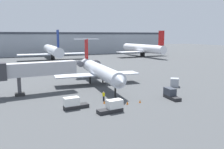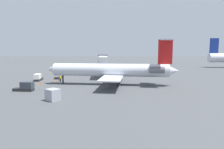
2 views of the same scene
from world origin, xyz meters
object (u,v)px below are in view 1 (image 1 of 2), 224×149
(baggage_tug_lead, at_px, (171,94))
(traffic_cone_far, at_px, (127,103))
(traffic_cone_near, at_px, (104,102))
(parked_airliner_centre, at_px, (143,48))
(ground_crew_marshaller, at_px, (104,96))
(parked_airliner_west_mid, at_px, (53,51))
(baggage_tug_trailing, at_px, (73,104))
(baggage_tug_spare, at_px, (113,107))
(cargo_container_uld, at_px, (174,82))
(jet_bridge, at_px, (31,70))
(regional_jet, at_px, (98,69))
(traffic_cone_mid, at_px, (140,101))

(baggage_tug_lead, distance_m, traffic_cone_far, 9.23)
(traffic_cone_near, bearing_deg, parked_airliner_centre, 54.51)
(ground_crew_marshaller, relative_size, parked_airliner_west_mid, 0.05)
(ground_crew_marshaller, height_order, parked_airliner_west_mid, parked_airliner_west_mid)
(baggage_tug_trailing, bearing_deg, baggage_tug_spare, -39.14)
(cargo_container_uld, bearing_deg, parked_airliner_west_mid, 102.00)
(jet_bridge, height_order, traffic_cone_far, jet_bridge)
(traffic_cone_near, bearing_deg, baggage_tug_trailing, -173.54)
(baggage_tug_spare, height_order, cargo_container_uld, cargo_container_uld)
(regional_jet, xyz_separation_m, cargo_container_uld, (15.07, -9.58, -2.63))
(baggage_tug_trailing, distance_m, traffic_cone_mid, 11.55)
(regional_jet, height_order, parked_airliner_west_mid, parked_airliner_west_mid)
(traffic_cone_mid, xyz_separation_m, parked_airliner_centre, (46.34, 75.30, 4.12))
(baggage_tug_spare, xyz_separation_m, traffic_cone_far, (3.93, 2.58, -0.56))
(baggage_tug_trailing, bearing_deg, traffic_cone_near, 6.46)
(baggage_tug_lead, height_order, parked_airliner_centre, parked_airliner_centre)
(regional_jet, bearing_deg, cargo_container_uld, -32.44)
(jet_bridge, bearing_deg, parked_airliner_west_mid, 76.23)
(regional_jet, xyz_separation_m, traffic_cone_far, (-1.34, -17.76, -3.31))
(regional_jet, relative_size, baggage_tug_lead, 7.68)
(traffic_cone_far, bearing_deg, baggage_tug_trailing, 170.42)
(baggage_tug_trailing, bearing_deg, parked_airliner_west_mid, 82.14)
(regional_jet, bearing_deg, baggage_tug_lead, -65.80)
(traffic_cone_near, bearing_deg, parked_airliner_west_mid, 86.25)
(regional_jet, distance_m, parked_airliner_centre, 74.65)
(regional_jet, xyz_separation_m, traffic_cone_near, (-4.71, -15.61, -3.31))
(regional_jet, bearing_deg, jet_bridge, -166.75)
(jet_bridge, bearing_deg, parked_airliner_centre, 44.23)
(traffic_cone_far, bearing_deg, jet_bridge, 134.80)
(parked_airliner_west_mid, xyz_separation_m, parked_airliner_centre, (47.24, -2.55, -0.02))
(regional_jet, xyz_separation_m, baggage_tug_spare, (-5.27, -20.34, -2.75))
(traffic_cone_far, bearing_deg, baggage_tug_lead, 1.45)
(regional_jet, height_order, baggage_tug_trailing, regional_jet)
(traffic_cone_mid, bearing_deg, regional_jet, 93.72)
(jet_bridge, height_order, baggage_tug_trailing, jet_bridge)
(baggage_tug_spare, height_order, parked_airliner_centre, parked_airliner_centre)
(baggage_tug_spare, xyz_separation_m, cargo_container_uld, (20.34, 10.76, 0.12))
(regional_jet, relative_size, parked_airliner_west_mid, 0.85)
(traffic_cone_far, bearing_deg, traffic_cone_near, 147.54)
(regional_jet, xyz_separation_m, baggage_tug_lead, (7.88, -17.52, -2.75))
(baggage_tug_lead, bearing_deg, jet_bridge, 149.12)
(regional_jet, height_order, jet_bridge, regional_jet)
(parked_airliner_centre, bearing_deg, regional_jet, -129.51)
(traffic_cone_near, bearing_deg, baggage_tug_lead, -8.63)
(baggage_tug_spare, height_order, traffic_cone_far, baggage_tug_spare)
(baggage_tug_lead, xyz_separation_m, traffic_cone_near, (-12.58, 1.91, -0.56))
(regional_jet, xyz_separation_m, ground_crew_marshaller, (-4.15, -13.96, -2.73))
(cargo_container_uld, bearing_deg, baggage_tug_lead, -132.18)
(baggage_tug_trailing, xyz_separation_m, baggage_tug_spare, (5.03, -4.09, 0.00))
(jet_bridge, bearing_deg, baggage_tug_lead, -30.88)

